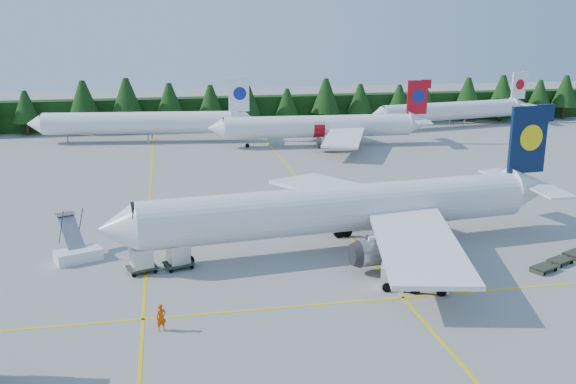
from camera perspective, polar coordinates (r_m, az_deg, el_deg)
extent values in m
plane|color=gray|center=(55.43, 2.13, -7.34)|extent=(320.00, 320.00, 0.00)
cube|color=yellow|center=(73.06, -12.24, -2.11)|extent=(0.25, 120.00, 0.01)
cube|color=yellow|center=(75.14, 3.17, -1.31)|extent=(0.25, 120.00, 0.01)
cube|color=yellow|center=(50.09, 3.69, -9.89)|extent=(80.00, 0.25, 0.01)
cube|color=black|center=(133.67, -5.82, 7.13)|extent=(220.00, 4.00, 6.00)
cylinder|color=white|center=(60.47, 4.56, -1.49)|extent=(37.62, 8.43, 4.40)
cone|color=white|center=(56.49, -14.92, -3.15)|extent=(3.54, 4.70, 4.40)
cube|color=#071737|center=(69.22, 20.56, 4.38)|extent=(4.19, 0.84, 6.81)
cube|color=white|center=(70.18, 4.25, 0.28)|extent=(12.78, 17.74, 1.25)
cylinder|color=gray|center=(67.17, 3.39, -1.74)|extent=(3.97, 2.70, 2.31)
cube|color=white|center=(53.98, 11.47, -4.53)|extent=(9.82, 17.48, 1.25)
cylinder|color=gray|center=(56.03, 7.96, -5.31)|extent=(3.97, 2.70, 2.31)
cylinder|color=gray|center=(57.94, -8.75, -5.51)|extent=(0.26, 0.26, 1.87)
cylinder|color=white|center=(111.51, 2.67, 5.85)|extent=(32.43, 5.68, 3.80)
cone|color=white|center=(109.80, -6.38, 5.64)|extent=(2.87, 3.95, 3.80)
cube|color=#B40C17|center=(115.26, 11.42, 8.26)|extent=(3.62, 0.54, 5.88)
cube|color=white|center=(119.95, 3.34, 6.21)|extent=(9.11, 15.21, 1.08)
cylinder|color=gray|center=(117.33, 2.65, 5.37)|extent=(3.34, 2.18, 1.99)
cube|color=white|center=(104.36, 4.99, 4.87)|extent=(10.49, 15.33, 1.08)
cylinder|color=gray|center=(106.68, 3.68, 4.39)|extent=(3.34, 2.18, 1.99)
cylinder|color=gray|center=(110.47, -3.63, 4.38)|extent=(0.23, 0.23, 1.61)
cylinder|color=white|center=(117.88, -13.17, 6.01)|extent=(33.26, 7.60, 3.89)
cone|color=white|center=(121.89, -21.54, 5.65)|extent=(3.14, 4.17, 3.89)
cube|color=white|center=(115.88, -4.40, 8.64)|extent=(3.71, 0.76, 6.02)
cylinder|color=gray|center=(120.86, -19.00, 4.50)|extent=(0.23, 0.23, 1.55)
cylinder|color=white|center=(135.82, 14.20, 7.00)|extent=(31.25, 9.21, 3.66)
cone|color=white|center=(126.88, 7.93, 6.78)|extent=(3.18, 4.06, 3.66)
cube|color=white|center=(145.74, 19.83, 8.91)|extent=(3.48, 0.94, 5.67)
cylinder|color=gray|center=(129.76, 9.84, 5.74)|extent=(0.22, 0.22, 1.46)
cube|color=white|center=(61.29, -18.13, -5.36)|extent=(4.49, 3.44, 1.05)
cube|color=gray|center=(62.51, -18.71, -3.40)|extent=(2.84, 4.09, 2.83)
cube|color=gray|center=(63.92, -19.24, -1.84)|extent=(2.02, 1.70, 0.11)
cube|color=white|center=(53.14, 9.27, -7.42)|extent=(2.39, 2.39, 1.94)
cube|color=black|center=(52.96, 9.29, -6.96)|extent=(2.10, 2.20, 0.83)
cube|color=white|center=(53.03, 12.30, -7.14)|extent=(3.83, 3.10, 2.40)
cube|color=#333627|center=(60.14, 21.79, -6.21)|extent=(2.58, 2.17, 0.13)
cube|color=#333627|center=(62.46, 23.04, -5.56)|extent=(2.58, 2.17, 0.13)
cube|color=#333627|center=(64.82, 24.19, -4.95)|extent=(2.58, 2.17, 0.13)
cube|color=#333627|center=(57.13, -12.84, -6.55)|extent=(2.88, 2.51, 0.15)
cube|color=silver|center=(56.80, -12.89, -5.67)|extent=(2.13, 2.09, 1.71)
cube|color=#333627|center=(57.44, -9.71, -6.27)|extent=(2.88, 2.51, 0.15)
cube|color=silver|center=(57.11, -9.75, -5.39)|extent=(2.13, 2.09, 1.71)
imported|color=#E84904|center=(46.44, -11.21, -10.90)|extent=(0.85, 0.71, 1.99)
imported|color=#FF4205|center=(55.32, 10.51, -6.72)|extent=(0.85, 0.68, 1.66)
imported|color=red|center=(56.86, 13.02, -6.07)|extent=(0.72, 0.93, 2.00)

